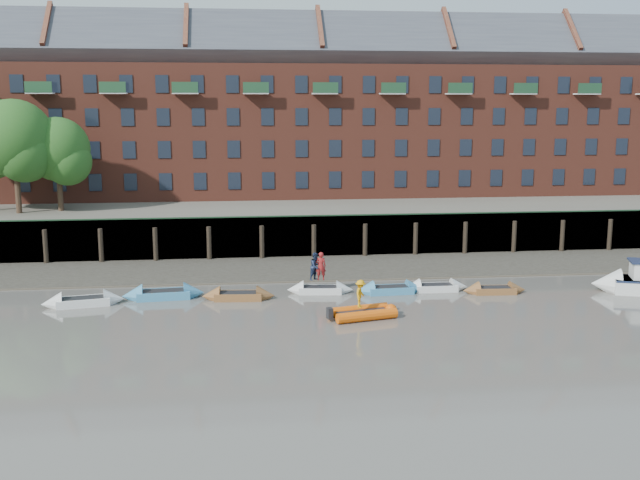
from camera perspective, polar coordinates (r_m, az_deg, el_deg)
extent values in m
plane|color=#625D56|center=(37.35, 6.21, -8.07)|extent=(220.00, 220.00, 0.00)
cube|color=#3D382F|center=(54.43, 2.05, -2.12)|extent=(110.00, 8.00, 0.50)
cube|color=#4C4336|center=(51.15, 2.62, -2.94)|extent=(110.00, 1.60, 0.10)
cube|color=#2D2A26|center=(58.38, 1.42, 0.34)|extent=(110.00, 0.80, 3.20)
cylinder|color=black|center=(58.94, -20.19, -0.50)|extent=(0.36, 0.36, 2.60)
cylinder|color=black|center=(58.12, -16.35, -0.43)|extent=(0.36, 0.36, 2.60)
cylinder|color=black|center=(57.57, -12.43, -0.35)|extent=(0.36, 0.36, 2.60)
cylinder|color=black|center=(57.29, -8.45, -0.27)|extent=(0.36, 0.36, 2.60)
cylinder|color=black|center=(57.28, -4.45, -0.19)|extent=(0.36, 0.36, 2.60)
cylinder|color=black|center=(57.56, -0.47, -0.11)|extent=(0.36, 0.36, 2.60)
cylinder|color=black|center=(58.11, 3.46, -0.02)|extent=(0.36, 0.36, 2.60)
cylinder|color=black|center=(58.93, 7.29, 0.06)|extent=(0.36, 0.36, 2.60)
cylinder|color=black|center=(60.01, 11.00, 0.13)|extent=(0.36, 0.36, 2.60)
cylinder|color=black|center=(61.33, 14.57, 0.21)|extent=(0.36, 0.36, 2.60)
cylinder|color=black|center=(62.87, 17.97, 0.28)|extent=(0.36, 0.36, 2.60)
cylinder|color=black|center=(64.63, 21.21, 0.34)|extent=(0.36, 0.36, 2.60)
cube|color=#264C2D|center=(57.82, 1.47, 1.90)|extent=(110.00, 0.06, 0.10)
cube|color=#5E594D|center=(71.71, -0.08, 2.23)|extent=(110.00, 28.00, 3.20)
cube|color=brown|center=(72.02, -0.18, 8.34)|extent=(80.00, 10.00, 12.00)
cube|color=#42444C|center=(72.12, -0.18, 14.06)|extent=(80.60, 15.56, 15.56)
cube|color=black|center=(69.24, -21.65, 4.04)|extent=(1.10, 0.12, 1.50)
cube|color=black|center=(68.52, -19.22, 4.13)|extent=(1.10, 0.12, 1.50)
cube|color=black|center=(67.93, -16.74, 4.22)|extent=(1.10, 0.12, 1.50)
cube|color=black|center=(67.46, -14.23, 4.30)|extent=(1.10, 0.12, 1.50)
cube|color=black|center=(67.13, -11.69, 4.38)|extent=(1.10, 0.12, 1.50)
cube|color=black|center=(66.92, -9.12, 4.44)|extent=(1.10, 0.12, 1.50)
cube|color=black|center=(66.86, -6.54, 4.50)|extent=(1.10, 0.12, 1.50)
cube|color=black|center=(66.92, -3.97, 4.55)|extent=(1.10, 0.12, 1.50)
cube|color=black|center=(67.12, -1.40, 4.59)|extent=(1.10, 0.12, 1.50)
cube|color=black|center=(67.46, 1.15, 4.62)|extent=(1.10, 0.12, 1.50)
cube|color=black|center=(67.92, 3.66, 4.64)|extent=(1.10, 0.12, 1.50)
cube|color=black|center=(68.51, 6.14, 4.65)|extent=(1.10, 0.12, 1.50)
cube|color=black|center=(69.23, 8.57, 4.65)|extent=(1.10, 0.12, 1.50)
cube|color=black|center=(70.07, 10.95, 4.65)|extent=(1.10, 0.12, 1.50)
cube|color=black|center=(71.03, 13.27, 4.63)|extent=(1.10, 0.12, 1.50)
cube|color=black|center=(72.10, 15.52, 4.61)|extent=(1.10, 0.12, 1.50)
cube|color=black|center=(73.27, 17.70, 4.59)|extent=(1.10, 0.12, 1.50)
cube|color=black|center=(74.55, 19.81, 4.56)|extent=(1.10, 0.12, 1.50)
cube|color=black|center=(75.93, 21.85, 4.52)|extent=(1.10, 0.12, 1.50)
cube|color=black|center=(69.02, -21.80, 6.35)|extent=(1.10, 0.12, 1.50)
cube|color=black|center=(68.30, -19.36, 6.46)|extent=(1.10, 0.12, 1.50)
cube|color=black|center=(67.70, -16.87, 6.57)|extent=(1.10, 0.12, 1.50)
cube|color=black|center=(67.24, -14.34, 6.67)|extent=(1.10, 0.12, 1.50)
cube|color=black|center=(66.90, -11.77, 6.76)|extent=(1.10, 0.12, 1.50)
cube|color=black|center=(66.70, -9.19, 6.83)|extent=(1.10, 0.12, 1.50)
cube|color=black|center=(66.63, -6.59, 6.89)|extent=(1.10, 0.12, 1.50)
cube|color=black|center=(66.70, -4.00, 6.94)|extent=(1.10, 0.12, 1.50)
cube|color=black|center=(66.90, -1.41, 6.97)|extent=(1.10, 0.12, 1.50)
cube|color=black|center=(67.23, 1.16, 6.99)|extent=(1.10, 0.12, 1.50)
cube|color=black|center=(67.70, 3.69, 7.00)|extent=(1.10, 0.12, 1.50)
cube|color=black|center=(68.29, 6.19, 6.99)|extent=(1.10, 0.12, 1.50)
cube|color=black|center=(69.01, 8.64, 6.97)|extent=(1.10, 0.12, 1.50)
cube|color=black|center=(69.86, 11.03, 6.93)|extent=(1.10, 0.12, 1.50)
cube|color=black|center=(70.82, 13.36, 6.89)|extent=(1.10, 0.12, 1.50)
cube|color=black|center=(71.89, 15.63, 6.83)|extent=(1.10, 0.12, 1.50)
cube|color=black|center=(73.07, 17.82, 6.77)|extent=(1.10, 0.12, 1.50)
cube|color=black|center=(74.35, 19.95, 6.70)|extent=(1.10, 0.12, 1.50)
cube|color=black|center=(75.73, 21.99, 6.63)|extent=(1.10, 0.12, 1.50)
cube|color=black|center=(68.92, -21.96, 8.66)|extent=(1.10, 0.12, 1.50)
cube|color=black|center=(68.19, -19.50, 8.81)|extent=(1.10, 0.12, 1.50)
cube|color=black|center=(67.60, -16.99, 8.94)|extent=(1.10, 0.12, 1.50)
cube|color=black|center=(67.13, -14.44, 9.06)|extent=(1.10, 0.12, 1.50)
cube|color=black|center=(66.79, -11.86, 9.16)|extent=(1.10, 0.12, 1.50)
cube|color=black|center=(66.59, -9.26, 9.24)|extent=(1.10, 0.12, 1.50)
cube|color=black|center=(66.52, -6.64, 9.30)|extent=(1.10, 0.12, 1.50)
cube|color=black|center=(66.59, -4.03, 9.35)|extent=(1.10, 0.12, 1.50)
cube|color=black|center=(66.79, -1.42, 9.37)|extent=(1.10, 0.12, 1.50)
cube|color=black|center=(67.12, 1.17, 9.38)|extent=(1.10, 0.12, 1.50)
cube|color=black|center=(67.59, 3.72, 9.37)|extent=(1.10, 0.12, 1.50)
cube|color=black|center=(68.19, 6.24, 9.34)|extent=(1.10, 0.12, 1.50)
cube|color=black|center=(68.91, 8.70, 9.29)|extent=(1.10, 0.12, 1.50)
cube|color=black|center=(69.75, 11.11, 9.23)|extent=(1.10, 0.12, 1.50)
cube|color=black|center=(70.71, 13.46, 9.15)|extent=(1.10, 0.12, 1.50)
cube|color=black|center=(71.79, 15.74, 9.06)|extent=(1.10, 0.12, 1.50)
cube|color=black|center=(72.97, 17.95, 8.96)|extent=(1.10, 0.12, 1.50)
cube|color=black|center=(74.25, 20.08, 8.86)|extent=(1.10, 0.12, 1.50)
cube|color=black|center=(75.63, 22.14, 8.74)|extent=(1.10, 0.12, 1.50)
cube|color=black|center=(68.92, -22.12, 10.99)|extent=(1.10, 0.12, 1.50)
cube|color=black|center=(68.20, -19.65, 11.16)|extent=(1.10, 0.12, 1.50)
cube|color=black|center=(67.60, -17.12, 11.31)|extent=(1.10, 0.12, 1.50)
cube|color=black|center=(67.14, -14.55, 11.44)|extent=(1.10, 0.12, 1.50)
cube|color=black|center=(66.80, -11.95, 11.56)|extent=(1.10, 0.12, 1.50)
cube|color=black|center=(66.60, -9.33, 11.65)|extent=(1.10, 0.12, 1.50)
cube|color=black|center=(66.53, -6.70, 11.71)|extent=(1.10, 0.12, 1.50)
cube|color=black|center=(66.60, -4.06, 11.76)|extent=(1.10, 0.12, 1.50)
cube|color=black|center=(66.80, -1.43, 11.77)|extent=(1.10, 0.12, 1.50)
cube|color=black|center=(67.13, 1.17, 11.77)|extent=(1.10, 0.12, 1.50)
cube|color=black|center=(67.60, 3.75, 11.74)|extent=(1.10, 0.12, 1.50)
cube|color=black|center=(68.20, 6.28, 11.69)|extent=(1.10, 0.12, 1.50)
cube|color=black|center=(68.92, 8.77, 11.62)|extent=(1.10, 0.12, 1.50)
cube|color=black|center=(69.76, 11.19, 11.53)|extent=(1.10, 0.12, 1.50)
cube|color=black|center=(70.72, 13.56, 11.42)|extent=(1.10, 0.12, 1.50)
cube|color=black|center=(71.79, 15.85, 11.30)|extent=(1.10, 0.12, 1.50)
cube|color=black|center=(72.97, 18.07, 11.16)|extent=(1.10, 0.12, 1.50)
cube|color=black|center=(74.26, 20.22, 11.01)|extent=(1.10, 0.12, 1.50)
cube|color=black|center=(75.64, 22.29, 10.86)|extent=(1.10, 0.12, 1.50)
cylinder|color=#3A281C|center=(63.66, -22.07, 4.03)|extent=(0.44, 0.44, 4.75)
sphere|color=#295A1D|center=(63.41, -22.29, 7.19)|extent=(6.08, 6.08, 6.08)
cylinder|color=#3A281C|center=(63.93, -19.21, 3.90)|extent=(0.44, 0.44, 4.00)
sphere|color=#295A1D|center=(63.70, -19.37, 6.55)|extent=(5.12, 5.12, 5.12)
cube|color=silver|center=(46.50, -17.60, -4.49)|extent=(3.23, 1.91, 0.47)
cone|color=silver|center=(46.51, -15.42, -4.37)|extent=(1.41, 1.56, 1.37)
cone|color=silver|center=(46.56, -19.78, -4.61)|extent=(1.41, 1.56, 1.37)
cube|color=black|center=(46.45, -17.62, -4.24)|extent=(2.67, 1.48, 0.06)
cube|color=teal|center=(46.89, -11.85, -4.08)|extent=(3.31, 1.73, 0.50)
cone|color=teal|center=(46.93, -9.58, -3.99)|extent=(1.37, 1.55, 1.44)
cone|color=teal|center=(46.94, -14.12, -4.16)|extent=(1.37, 1.55, 1.44)
cube|color=black|center=(46.84, -11.86, -3.81)|extent=(2.74, 1.33, 0.06)
cube|color=brown|center=(45.94, -6.24, -4.26)|extent=(2.93, 1.49, 0.44)
cone|color=brown|center=(45.85, -4.16, -4.25)|extent=(1.20, 1.36, 1.28)
cone|color=brown|center=(46.08, -8.30, -4.26)|extent=(1.20, 1.36, 1.28)
cube|color=black|center=(45.88, -6.24, -4.01)|extent=(2.44, 1.13, 0.06)
cube|color=silver|center=(47.20, 0.00, -3.81)|extent=(2.78, 1.48, 0.42)
cone|color=silver|center=(47.24, 1.89, -3.80)|extent=(1.16, 1.31, 1.21)
cone|color=silver|center=(47.21, -1.90, -3.81)|extent=(1.16, 1.31, 1.21)
cube|color=black|center=(47.15, 0.00, -3.59)|extent=(2.31, 1.13, 0.06)
cube|color=teal|center=(47.36, 5.37, -3.79)|extent=(2.87, 1.41, 0.44)
cone|color=teal|center=(47.80, 7.28, -3.70)|extent=(1.15, 1.32, 1.27)
cone|color=teal|center=(46.98, 3.44, -3.88)|extent=(1.15, 1.32, 1.27)
cube|color=black|center=(47.32, 5.38, -3.56)|extent=(2.38, 1.07, 0.06)
cube|color=silver|center=(48.32, 8.79, -3.60)|extent=(2.68, 1.22, 0.42)
cone|color=silver|center=(48.74, 10.57, -3.53)|extent=(1.05, 1.21, 1.21)
cone|color=silver|center=(47.95, 6.99, -3.66)|extent=(1.05, 1.21, 1.21)
cube|color=black|center=(48.28, 8.80, -3.38)|extent=(2.23, 0.92, 0.06)
cube|color=brown|center=(48.39, 13.14, -3.74)|extent=(2.62, 1.28, 0.40)
cone|color=brown|center=(48.85, 14.82, -3.69)|extent=(1.05, 1.20, 1.16)
cone|color=brown|center=(47.98, 11.42, -3.79)|extent=(1.05, 1.20, 1.16)
cube|color=black|center=(48.35, 13.15, -3.53)|extent=(2.18, 0.97, 0.06)
cylinder|color=#DF560A|center=(42.43, 2.92, -5.35)|extent=(3.56, 1.42, 0.58)
cylinder|color=#DF560A|center=(41.35, 3.60, -5.78)|extent=(3.56, 1.42, 0.58)
sphere|color=#DF560A|center=(42.60, 5.43, -5.32)|extent=(0.67, 0.67, 0.67)
cube|color=black|center=(41.88, 3.25, -5.56)|extent=(3.09, 1.69, 0.20)
cone|color=silver|center=(50.96, 20.92, -3.14)|extent=(2.31, 2.52, 2.08)
imported|color=maroon|center=(46.94, 0.06, -2.00)|extent=(0.69, 0.47, 1.80)
imported|color=#19233F|center=(46.94, -0.33, -2.02)|extent=(1.09, 1.07, 1.77)
imported|color=orange|center=(41.54, 3.10, -4.11)|extent=(0.93, 1.15, 1.55)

